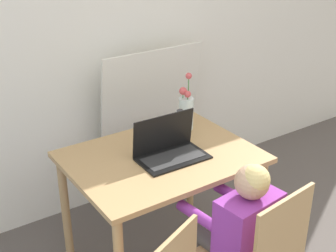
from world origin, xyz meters
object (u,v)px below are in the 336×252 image
Objects in this scene: person_seated at (238,225)px; laptop at (169,147)px; flower_vase at (186,110)px; water_bottle at (180,127)px.

laptop is (-0.04, 0.54, 0.20)m from person_seated.
flower_vase is 0.18m from water_bottle.
person_seated is at bearing -107.77° from flower_vase.
water_bottle is at bearing -106.95° from person_seated.
water_bottle is (0.12, 0.66, 0.23)m from person_seated.
person_seated is at bearing -84.95° from laptop.
flower_vase reaches higher than laptop.
person_seated is 2.70× the size of flower_vase.
water_bottle is (-0.13, -0.12, -0.03)m from flower_vase.
laptop is at bearing -140.16° from flower_vase.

